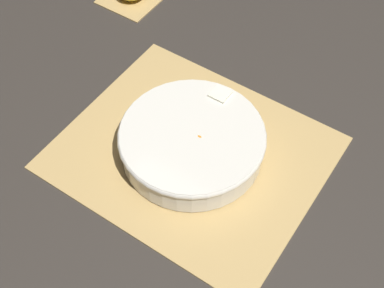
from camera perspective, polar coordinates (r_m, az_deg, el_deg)
The scene contains 3 objects.
ground_plane at distance 0.93m, azimuth 0.00°, elevation -1.00°, with size 6.00×6.00×0.00m, color #2D2823.
bamboo_mat_center at distance 0.93m, azimuth 0.00°, elevation -0.89°, with size 0.44×0.37×0.01m.
fruit_salad_bowl at distance 0.90m, azimuth 0.00°, elevation 0.38°, with size 0.25×0.25×0.06m.
Camera 1 is at (0.31, -0.46, 0.75)m, focal length 50.00 mm.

